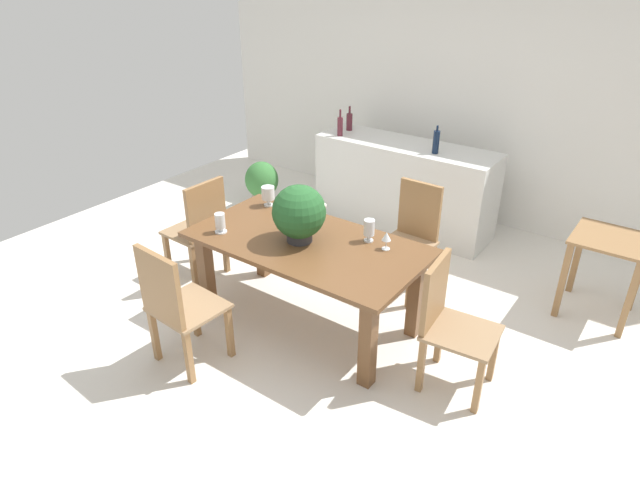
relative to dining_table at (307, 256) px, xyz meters
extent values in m
plane|color=silver|center=(0.00, 0.20, -0.63)|extent=(7.04, 7.04, 0.00)
cube|color=white|center=(0.00, 2.80, 0.67)|extent=(6.40, 0.10, 2.60)
cube|color=brown|center=(0.00, 0.00, 0.11)|extent=(1.85, 0.98, 0.04)
cube|color=brown|center=(-0.79, -0.36, -0.26)|extent=(0.10, 0.10, 0.72)
cube|color=brown|center=(0.79, -0.36, -0.26)|extent=(0.10, 0.10, 0.72)
cube|color=brown|center=(-0.79, 0.36, -0.26)|extent=(0.10, 0.10, 0.72)
cube|color=brown|center=(0.79, 0.36, -0.26)|extent=(0.10, 0.10, 0.72)
cube|color=olive|center=(-0.20, -0.70, -0.40)|extent=(0.05, 0.05, 0.45)
cube|color=olive|center=(-0.61, -0.68, -0.40)|extent=(0.05, 0.05, 0.45)
cube|color=olive|center=(-0.23, -1.08, -0.40)|extent=(0.05, 0.05, 0.45)
cube|color=olive|center=(-0.63, -1.06, -0.40)|extent=(0.05, 0.05, 0.45)
cube|color=#987855|center=(-0.42, -0.88, -0.17)|extent=(0.50, 0.49, 0.03)
cube|color=olive|center=(-0.43, -1.09, 0.11)|extent=(0.44, 0.07, 0.52)
cube|color=olive|center=(0.23, 0.68, -0.40)|extent=(0.05, 0.05, 0.45)
cube|color=olive|center=(0.59, 0.67, -0.40)|extent=(0.05, 0.05, 0.45)
cube|color=olive|center=(0.24, 1.09, -0.40)|extent=(0.05, 0.05, 0.45)
cube|color=olive|center=(0.60, 1.08, -0.40)|extent=(0.05, 0.05, 0.45)
cube|color=#987855|center=(0.42, 0.88, -0.17)|extent=(0.44, 0.49, 0.03)
cube|color=olive|center=(0.42, 1.10, 0.10)|extent=(0.40, 0.05, 0.52)
cube|color=olive|center=(-1.50, 0.20, -0.40)|extent=(0.05, 0.05, 0.45)
cube|color=olive|center=(-1.51, -0.19, -0.40)|extent=(0.05, 0.05, 0.45)
cube|color=olive|center=(-1.12, 0.19, -0.40)|extent=(0.05, 0.05, 0.45)
cube|color=olive|center=(-1.14, -0.20, -0.40)|extent=(0.05, 0.05, 0.45)
cube|color=#987855|center=(-1.32, 0.00, -0.17)|extent=(0.46, 0.48, 0.03)
cube|color=olive|center=(-1.11, -0.01, 0.10)|extent=(0.05, 0.43, 0.51)
cube|color=olive|center=(1.53, -0.17, -0.40)|extent=(0.05, 0.05, 0.45)
cube|color=olive|center=(1.50, 0.20, -0.40)|extent=(0.05, 0.05, 0.45)
cube|color=olive|center=(1.13, -0.20, -0.40)|extent=(0.05, 0.05, 0.45)
cube|color=olive|center=(1.10, 0.17, -0.40)|extent=(0.05, 0.05, 0.45)
cube|color=#987855|center=(1.32, 0.00, -0.17)|extent=(0.51, 0.48, 0.03)
cube|color=olive|center=(1.10, -0.02, 0.09)|extent=(0.08, 0.41, 0.49)
cylinder|color=#333338|center=(-0.05, -0.03, 0.18)|extent=(0.20, 0.20, 0.09)
sphere|color=#235628|center=(-0.05, -0.03, 0.38)|extent=(0.42, 0.42, 0.42)
sphere|color=silver|center=(0.11, 0.07, 0.43)|extent=(0.04, 0.04, 0.04)
sphere|color=silver|center=(-0.19, -0.04, 0.49)|extent=(0.04, 0.04, 0.04)
sphere|color=silver|center=(-0.13, 0.07, 0.45)|extent=(0.06, 0.06, 0.06)
sphere|color=silver|center=(-0.18, -0.07, 0.36)|extent=(0.05, 0.05, 0.05)
sphere|color=silver|center=(-0.14, -0.14, 0.43)|extent=(0.06, 0.06, 0.06)
cylinder|color=silver|center=(-0.65, -0.28, 0.14)|extent=(0.10, 0.10, 0.01)
cylinder|color=silver|center=(-0.65, -0.28, 0.16)|extent=(0.03, 0.03, 0.03)
cylinder|color=silver|center=(-0.65, -0.28, 0.24)|extent=(0.08, 0.08, 0.12)
cylinder|color=silver|center=(-0.68, 0.34, 0.14)|extent=(0.08, 0.08, 0.01)
cylinder|color=silver|center=(-0.68, 0.34, 0.17)|extent=(0.02, 0.02, 0.05)
cylinder|color=silver|center=(-0.68, 0.34, 0.25)|extent=(0.11, 0.11, 0.12)
cylinder|color=silver|center=(0.39, 0.28, 0.14)|extent=(0.07, 0.07, 0.01)
cylinder|color=silver|center=(0.39, 0.28, 0.17)|extent=(0.03, 0.03, 0.04)
cylinder|color=silver|center=(0.39, 0.28, 0.25)|extent=(0.08, 0.08, 0.13)
cylinder|color=silver|center=(0.57, 0.24, 0.13)|extent=(0.06, 0.06, 0.00)
cylinder|color=silver|center=(0.57, 0.24, 0.17)|extent=(0.01, 0.01, 0.07)
cone|color=silver|center=(0.57, 0.24, 0.24)|extent=(0.07, 0.07, 0.07)
cube|color=silver|center=(-0.24, 2.08, -0.15)|extent=(1.96, 0.61, 0.95)
cylinder|color=#0F1E38|center=(0.13, 1.98, 0.44)|extent=(0.06, 0.06, 0.23)
cylinder|color=#0F1E38|center=(0.13, 1.98, 0.58)|extent=(0.02, 0.02, 0.05)
cylinder|color=#511E28|center=(-1.02, 2.16, 0.42)|extent=(0.07, 0.07, 0.19)
cylinder|color=#511E28|center=(-1.02, 2.16, 0.56)|extent=(0.02, 0.02, 0.08)
cylinder|color=#511E28|center=(-0.98, 1.92, 0.43)|extent=(0.06, 0.06, 0.20)
cylinder|color=#511E28|center=(-0.98, 1.92, 0.57)|extent=(0.02, 0.02, 0.09)
cube|color=olive|center=(1.91, 1.53, 0.08)|extent=(0.58, 0.56, 0.02)
cube|color=olive|center=(1.66, 1.30, -0.28)|extent=(0.05, 0.05, 0.70)
cube|color=olive|center=(2.16, 1.30, -0.28)|extent=(0.05, 0.05, 0.70)
cube|color=olive|center=(1.66, 1.77, -0.28)|extent=(0.05, 0.05, 0.70)
cube|color=olive|center=(2.16, 1.77, -0.28)|extent=(0.05, 0.05, 0.70)
cylinder|color=#9E9384|center=(-1.86, 1.56, -0.53)|extent=(0.26, 0.26, 0.18)
ellipsoid|color=#387538|center=(-1.86, 1.56, -0.28)|extent=(0.40, 0.40, 0.44)
camera|label=1|loc=(2.28, -2.98, 2.11)|focal=30.67mm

